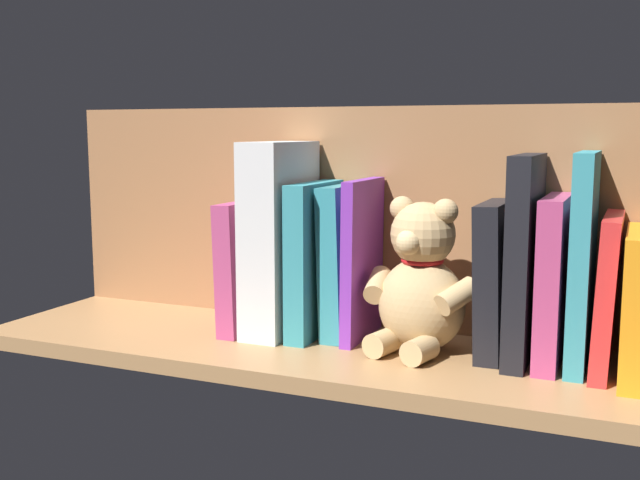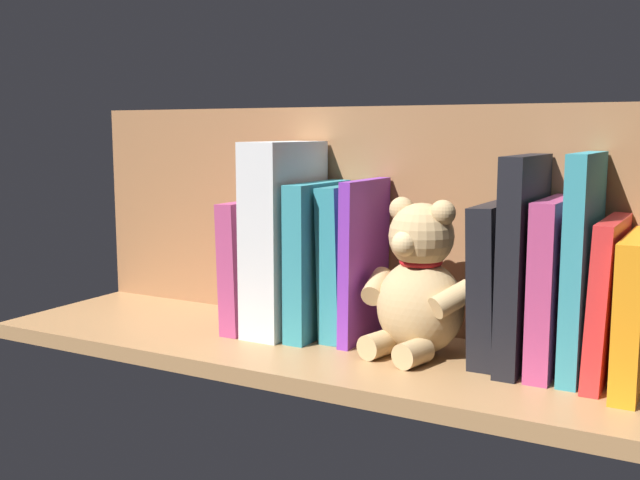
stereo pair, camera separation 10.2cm
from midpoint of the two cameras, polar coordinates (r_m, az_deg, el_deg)
name	(u,v)px [view 2 (the right image)]	position (r cm, az deg, el deg)	size (l,w,h in cm)	color
ground_plane	(320,351)	(105.56, 2.80, -8.39)	(97.13, 29.33, 2.20)	#A87A4C
shelf_back_panel	(360,217)	(113.15, 5.63, 1.72)	(97.13, 1.50, 32.66)	#996640
book_0	(636,311)	(95.52, 25.65, -4.90)	(2.86, 17.91, 17.50)	orange
book_1	(607,299)	(96.45, 23.77, -4.17)	(2.14, 16.09, 19.10)	red
book_2	(583,265)	(96.58, 22.16, -1.79)	(2.33, 14.98, 26.63)	teal
book_3	(552,285)	(97.40, 20.09, -3.25)	(2.89, 15.18, 21.11)	#B23F72
book_4	(523,262)	(97.42, 18.04, -1.62)	(2.82, 15.43, 26.23)	black
book_5	(494,282)	(99.64, 15.94, -3.13)	(3.18, 13.52, 20.03)	black
teddy_bear	(419,286)	(99.94, 10.42, -3.48)	(16.19, 15.02, 20.53)	tan
book_6	(364,261)	(105.15, 6.17, -1.58)	(1.67, 13.05, 22.50)	purple
book_7	(346,262)	(106.91, 4.71, -1.66)	(3.08, 12.05, 21.54)	teal
book_8	(318,259)	(107.34, 2.56, -1.49)	(3.05, 14.61, 21.94)	teal
dictionary_thick_white	(284,238)	(108.89, -0.03, 0.17)	(5.95, 15.39, 27.62)	silver
book_9	(255,264)	(112.22, -2.32, -1.83)	(2.88, 15.40, 18.98)	#B23F72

